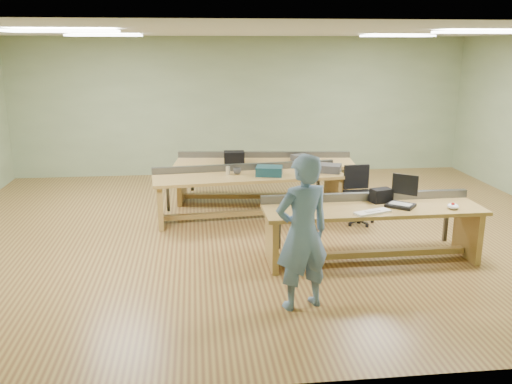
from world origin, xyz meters
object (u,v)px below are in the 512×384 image
(parts_bin_grey, at_px, (326,168))
(mug, at_px, (237,171))
(workbench_mid, at_px, (249,185))
(workbench_front, at_px, (372,221))
(parts_bin_teal, at_px, (269,171))
(task_chair, at_px, (359,202))
(laptop_base, at_px, (400,205))
(drinks_can, at_px, (228,170))
(workbench_back, at_px, (264,171))
(camera_bag, at_px, (381,195))
(person, at_px, (302,233))

(parts_bin_grey, xyz_separation_m, mug, (-1.51, 0.01, -0.01))
(workbench_mid, relative_size, parts_bin_grey, 6.75)
(workbench_front, height_order, parts_bin_grey, parts_bin_grey)
(parts_bin_teal, relative_size, mug, 3.21)
(task_chair, bearing_deg, workbench_front, -104.38)
(workbench_mid, relative_size, laptop_base, 9.22)
(workbench_front, distance_m, parts_bin_grey, 2.08)
(drinks_can, bearing_deg, parts_bin_teal, -12.33)
(parts_bin_grey, bearing_deg, workbench_mid, -178.01)
(workbench_back, distance_m, mug, 1.14)
(laptop_base, distance_m, mug, 2.91)
(workbench_front, distance_m, drinks_can, 2.74)
(task_chair, relative_size, parts_bin_teal, 2.19)
(workbench_back, height_order, camera_bag, camera_bag)
(workbench_front, distance_m, workbench_mid, 2.48)
(workbench_back, bearing_deg, task_chair, -40.45)
(person, distance_m, drinks_can, 3.35)
(task_chair, xyz_separation_m, drinks_can, (-2.09, 0.49, 0.48))
(workbench_front, distance_m, parts_bin_teal, 2.24)
(person, bearing_deg, drinks_can, -97.21)
(workbench_back, relative_size, parts_bin_grey, 7.03)
(camera_bag, xyz_separation_m, mug, (-1.81, 1.87, -0.04))
(mug, relative_size, drinks_can, 0.99)
(workbench_front, xyz_separation_m, camera_bag, (0.18, 0.20, 0.29))
(workbench_mid, distance_m, drinks_can, 0.43)
(workbench_front, relative_size, parts_bin_teal, 6.86)
(workbench_front, height_order, parts_bin_teal, parts_bin_teal)
(camera_bag, distance_m, drinks_can, 2.71)
(task_chair, distance_m, mug, 2.06)
(camera_bag, relative_size, drinks_can, 2.07)
(workbench_front, bearing_deg, task_chair, 78.48)
(laptop_base, height_order, task_chair, task_chair)
(workbench_back, bearing_deg, laptop_base, -58.84)
(workbench_front, distance_m, workbench_back, 3.21)
(drinks_can, bearing_deg, workbench_back, 52.90)
(workbench_back, xyz_separation_m, mug, (-0.58, -0.96, 0.24))
(workbench_mid, xyz_separation_m, laptop_base, (1.81, -2.06, 0.21))
(parts_bin_teal, bearing_deg, camera_bag, -52.93)
(workbench_back, distance_m, task_chair, 2.01)
(workbench_mid, height_order, mug, workbench_mid)
(mug, bearing_deg, parts_bin_grey, -0.35)
(workbench_front, bearing_deg, workbench_back, 108.79)
(laptop_base, xyz_separation_m, task_chair, (-0.05, 1.62, -0.43))
(workbench_mid, distance_m, parts_bin_teal, 0.43)
(camera_bag, distance_m, mug, 2.61)
(camera_bag, relative_size, task_chair, 0.30)
(workbench_back, height_order, person, person)
(workbench_back, distance_m, laptop_base, 3.39)
(workbench_back, relative_size, camera_bag, 12.08)
(workbench_front, bearing_deg, parts_bin_teal, 119.79)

